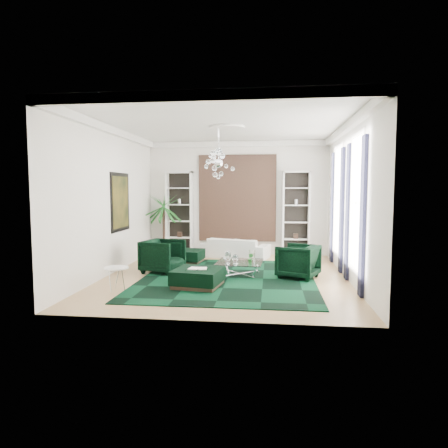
# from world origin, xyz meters

# --- Properties ---
(floor) EXTENTS (6.00, 7.00, 0.02)m
(floor) POSITION_xyz_m (0.00, 0.00, -0.01)
(floor) COLOR tan
(floor) RESTS_ON ground
(ceiling) EXTENTS (6.00, 7.00, 0.02)m
(ceiling) POSITION_xyz_m (0.00, 0.00, 3.81)
(ceiling) COLOR white
(ceiling) RESTS_ON ground
(wall_back) EXTENTS (6.00, 0.02, 3.80)m
(wall_back) POSITION_xyz_m (0.00, 3.51, 1.90)
(wall_back) COLOR silver
(wall_back) RESTS_ON ground
(wall_front) EXTENTS (6.00, 0.02, 3.80)m
(wall_front) POSITION_xyz_m (0.00, -3.51, 1.90)
(wall_front) COLOR silver
(wall_front) RESTS_ON ground
(wall_left) EXTENTS (0.02, 7.00, 3.80)m
(wall_left) POSITION_xyz_m (-3.01, 0.00, 1.90)
(wall_left) COLOR silver
(wall_left) RESTS_ON ground
(wall_right) EXTENTS (0.02, 7.00, 3.80)m
(wall_right) POSITION_xyz_m (3.01, 0.00, 1.90)
(wall_right) COLOR silver
(wall_right) RESTS_ON ground
(crown_molding) EXTENTS (6.00, 7.00, 0.18)m
(crown_molding) POSITION_xyz_m (0.00, 0.00, 3.70)
(crown_molding) COLOR white
(crown_molding) RESTS_ON ceiling
(ceiling_medallion) EXTENTS (0.90, 0.90, 0.05)m
(ceiling_medallion) POSITION_xyz_m (0.00, 0.30, 3.77)
(ceiling_medallion) COLOR white
(ceiling_medallion) RESTS_ON ceiling
(tapestry) EXTENTS (2.50, 0.06, 2.80)m
(tapestry) POSITION_xyz_m (0.00, 3.46, 1.90)
(tapestry) COLOR black
(tapestry) RESTS_ON wall_back
(shelving_left) EXTENTS (0.90, 0.38, 2.80)m
(shelving_left) POSITION_xyz_m (-1.95, 3.31, 1.40)
(shelving_left) COLOR white
(shelving_left) RESTS_ON floor
(shelving_right) EXTENTS (0.90, 0.38, 2.80)m
(shelving_right) POSITION_xyz_m (1.95, 3.31, 1.40)
(shelving_right) COLOR white
(shelving_right) RESTS_ON floor
(painting) EXTENTS (0.04, 1.30, 1.60)m
(painting) POSITION_xyz_m (-2.97, 0.60, 1.85)
(painting) COLOR black
(painting) RESTS_ON wall_left
(window_near) EXTENTS (0.03, 1.10, 2.90)m
(window_near) POSITION_xyz_m (2.99, -0.90, 1.90)
(window_near) COLOR white
(window_near) RESTS_ON wall_right
(curtain_near_a) EXTENTS (0.07, 0.30, 3.25)m
(curtain_near_a) POSITION_xyz_m (2.96, -1.68, 1.65)
(curtain_near_a) COLOR black
(curtain_near_a) RESTS_ON floor
(curtain_near_b) EXTENTS (0.07, 0.30, 3.25)m
(curtain_near_b) POSITION_xyz_m (2.96, -0.12, 1.65)
(curtain_near_b) COLOR black
(curtain_near_b) RESTS_ON floor
(window_far) EXTENTS (0.03, 1.10, 2.90)m
(window_far) POSITION_xyz_m (2.99, 1.50, 1.90)
(window_far) COLOR white
(window_far) RESTS_ON wall_right
(curtain_far_a) EXTENTS (0.07, 0.30, 3.25)m
(curtain_far_a) POSITION_xyz_m (2.96, 0.72, 1.65)
(curtain_far_a) COLOR black
(curtain_far_a) RESTS_ON floor
(curtain_far_b) EXTENTS (0.07, 0.30, 3.25)m
(curtain_far_b) POSITION_xyz_m (2.96, 2.28, 1.65)
(curtain_far_b) COLOR black
(curtain_far_b) RESTS_ON floor
(rug) EXTENTS (4.20, 5.00, 0.02)m
(rug) POSITION_xyz_m (0.08, -0.28, 0.01)
(rug) COLOR black
(rug) RESTS_ON floor
(sofa) EXTENTS (2.30, 1.39, 0.63)m
(sofa) POSITION_xyz_m (-0.01, 2.81, 0.31)
(sofa) COLOR silver
(sofa) RESTS_ON floor
(armchair_left) EXTENTS (1.17, 1.15, 0.88)m
(armchair_left) POSITION_xyz_m (-1.71, 0.25, 0.44)
(armchair_left) COLOR black
(armchair_left) RESTS_ON floor
(armchair_right) EXTENTS (1.21, 1.19, 0.84)m
(armchair_right) POSITION_xyz_m (1.81, -0.00, 0.42)
(armchair_right) COLOR black
(armchair_right) RESTS_ON floor
(coffee_table) EXTENTS (1.18, 1.18, 0.39)m
(coffee_table) POSITION_xyz_m (0.36, -0.03, 0.19)
(coffee_table) COLOR white
(coffee_table) RESTS_ON floor
(ottoman_side) EXTENTS (0.95, 0.95, 0.38)m
(ottoman_side) POSITION_xyz_m (-1.34, 1.71, 0.19)
(ottoman_side) COLOR black
(ottoman_side) RESTS_ON floor
(ottoman_front) EXTENTS (1.17, 1.17, 0.41)m
(ottoman_front) POSITION_xyz_m (-0.50, -1.19, 0.21)
(ottoman_front) COLOR black
(ottoman_front) RESTS_ON floor
(book) EXTENTS (0.42, 0.28, 0.03)m
(book) POSITION_xyz_m (-0.50, -1.19, 0.43)
(book) COLOR white
(book) RESTS_ON ottoman_front
(side_table) EXTENTS (0.62, 0.62, 0.50)m
(side_table) POSITION_xyz_m (-2.20, -1.71, 0.25)
(side_table) COLOR white
(side_table) RESTS_ON floor
(palm) EXTENTS (1.98, 1.98, 2.65)m
(palm) POSITION_xyz_m (-2.46, 3.15, 1.32)
(palm) COLOR #226C26
(palm) RESTS_ON floor
(chandelier) EXTENTS (1.14, 1.14, 0.80)m
(chandelier) POSITION_xyz_m (-0.20, 0.17, 2.85)
(chandelier) COLOR white
(chandelier) RESTS_ON ceiling
(table_plant) EXTENTS (0.18, 0.16, 0.26)m
(table_plant) POSITION_xyz_m (0.64, -0.27, 0.51)
(table_plant) COLOR #226C26
(table_plant) RESTS_ON coffee_table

